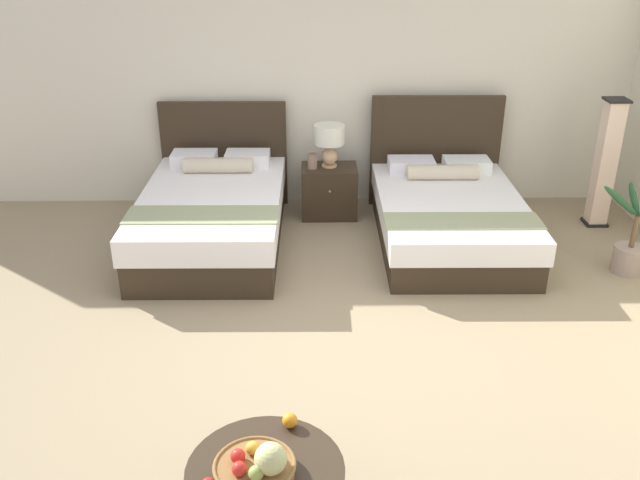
{
  "coord_description": "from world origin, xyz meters",
  "views": [
    {
      "loc": [
        -0.22,
        -4.26,
        2.89
      ],
      "look_at": [
        -0.13,
        0.54,
        0.64
      ],
      "focal_mm": 38.34,
      "sensor_mm": 36.0,
      "label": 1
    }
  ],
  "objects_px": {
    "loose_orange": "(290,420)",
    "potted_palm": "(631,247)",
    "bed_near_window": "(214,213)",
    "bed_near_corner": "(448,213)",
    "table_lamp": "(329,139)",
    "nightstand": "(329,191)",
    "vase": "(312,161)",
    "floor_lamp_corner": "(605,164)",
    "fruit_bowl": "(258,466)"
  },
  "relations": [
    {
      "from": "bed_near_corner",
      "to": "loose_orange",
      "type": "bearing_deg",
      "value": -114.11
    },
    {
      "from": "bed_near_window",
      "to": "bed_near_corner",
      "type": "bearing_deg",
      "value": 0.33
    },
    {
      "from": "bed_near_window",
      "to": "bed_near_corner",
      "type": "distance_m",
      "value": 2.29
    },
    {
      "from": "vase",
      "to": "fruit_bowl",
      "type": "distance_m",
      "value": 4.26
    },
    {
      "from": "bed_near_window",
      "to": "nightstand",
      "type": "relative_size",
      "value": 3.83
    },
    {
      "from": "nightstand",
      "to": "floor_lamp_corner",
      "type": "relative_size",
      "value": 0.44
    },
    {
      "from": "nightstand",
      "to": "floor_lamp_corner",
      "type": "xyz_separation_m",
      "value": [
        2.78,
        -0.28,
        0.39
      ]
    },
    {
      "from": "loose_orange",
      "to": "potted_palm",
      "type": "height_order",
      "value": "potted_palm"
    },
    {
      "from": "vase",
      "to": "fruit_bowl",
      "type": "bearing_deg",
      "value": -93.96
    },
    {
      "from": "fruit_bowl",
      "to": "floor_lamp_corner",
      "type": "xyz_separation_m",
      "value": [
        3.25,
        4.01,
        0.14
      ]
    },
    {
      "from": "nightstand",
      "to": "fruit_bowl",
      "type": "xyz_separation_m",
      "value": [
        -0.47,
        -4.29,
        0.25
      ]
    },
    {
      "from": "bed_near_corner",
      "to": "loose_orange",
      "type": "relative_size",
      "value": 26.27
    },
    {
      "from": "table_lamp",
      "to": "loose_orange",
      "type": "distance_m",
      "value": 3.98
    },
    {
      "from": "nightstand",
      "to": "vase",
      "type": "height_order",
      "value": "vase"
    },
    {
      "from": "bed_near_corner",
      "to": "nightstand",
      "type": "bearing_deg",
      "value": 150.89
    },
    {
      "from": "nightstand",
      "to": "loose_orange",
      "type": "bearing_deg",
      "value": -94.71
    },
    {
      "from": "nightstand",
      "to": "loose_orange",
      "type": "distance_m",
      "value": 3.95
    },
    {
      "from": "bed_near_window",
      "to": "loose_orange",
      "type": "height_order",
      "value": "bed_near_window"
    },
    {
      "from": "bed_near_corner",
      "to": "potted_palm",
      "type": "xyz_separation_m",
      "value": [
        1.51,
        -0.72,
        -0.04
      ]
    },
    {
      "from": "nightstand",
      "to": "vase",
      "type": "xyz_separation_m",
      "value": [
        -0.18,
        -0.04,
        0.35
      ]
    },
    {
      "from": "bed_near_corner",
      "to": "nightstand",
      "type": "height_order",
      "value": "bed_near_corner"
    },
    {
      "from": "loose_orange",
      "to": "potted_palm",
      "type": "bearing_deg",
      "value": 40.81
    },
    {
      "from": "fruit_bowl",
      "to": "vase",
      "type": "bearing_deg",
      "value": 86.04
    },
    {
      "from": "loose_orange",
      "to": "nightstand",
      "type": "bearing_deg",
      "value": 85.29
    },
    {
      "from": "nightstand",
      "to": "loose_orange",
      "type": "height_order",
      "value": "nightstand"
    },
    {
      "from": "bed_near_window",
      "to": "potted_palm",
      "type": "bearing_deg",
      "value": -10.51
    },
    {
      "from": "nightstand",
      "to": "loose_orange",
      "type": "relative_size",
      "value": 7.2
    },
    {
      "from": "bed_near_corner",
      "to": "vase",
      "type": "bearing_deg",
      "value": 155.63
    },
    {
      "from": "vase",
      "to": "potted_palm",
      "type": "bearing_deg",
      "value": -24.96
    },
    {
      "from": "bed_near_window",
      "to": "potted_palm",
      "type": "xyz_separation_m",
      "value": [
        3.8,
        -0.7,
        -0.06
      ]
    },
    {
      "from": "bed_near_corner",
      "to": "nightstand",
      "type": "xyz_separation_m",
      "value": [
        -1.15,
        0.64,
        -0.01
      ]
    },
    {
      "from": "vase",
      "to": "potted_palm",
      "type": "height_order",
      "value": "potted_palm"
    },
    {
      "from": "floor_lamp_corner",
      "to": "fruit_bowl",
      "type": "bearing_deg",
      "value": -129.06
    },
    {
      "from": "table_lamp",
      "to": "floor_lamp_corner",
      "type": "distance_m",
      "value": 2.8
    },
    {
      "from": "vase",
      "to": "loose_orange",
      "type": "xyz_separation_m",
      "value": [
        -0.15,
        -3.89,
        -0.13
      ]
    },
    {
      "from": "table_lamp",
      "to": "fruit_bowl",
      "type": "height_order",
      "value": "table_lamp"
    },
    {
      "from": "nightstand",
      "to": "fruit_bowl",
      "type": "height_order",
      "value": "fruit_bowl"
    },
    {
      "from": "vase",
      "to": "loose_orange",
      "type": "distance_m",
      "value": 3.9
    },
    {
      "from": "loose_orange",
      "to": "bed_near_window",
      "type": "bearing_deg",
      "value": 104.04
    },
    {
      "from": "vase",
      "to": "bed_near_corner",
      "type": "bearing_deg",
      "value": -24.37
    },
    {
      "from": "table_lamp",
      "to": "floor_lamp_corner",
      "type": "height_order",
      "value": "floor_lamp_corner"
    },
    {
      "from": "bed_near_window",
      "to": "bed_near_corner",
      "type": "xyz_separation_m",
      "value": [
        2.29,
        0.01,
        -0.03
      ]
    },
    {
      "from": "loose_orange",
      "to": "potted_palm",
      "type": "distance_m",
      "value": 3.95
    },
    {
      "from": "bed_near_corner",
      "to": "fruit_bowl",
      "type": "distance_m",
      "value": 4.0
    },
    {
      "from": "bed_near_window",
      "to": "table_lamp",
      "type": "bearing_deg",
      "value": 30.46
    },
    {
      "from": "bed_near_window",
      "to": "nightstand",
      "type": "xyz_separation_m",
      "value": [
        1.14,
        0.65,
        -0.03
      ]
    },
    {
      "from": "potted_palm",
      "to": "nightstand",
      "type": "bearing_deg",
      "value": 152.93
    },
    {
      "from": "bed_near_window",
      "to": "fruit_bowl",
      "type": "bearing_deg",
      "value": -79.48
    },
    {
      "from": "nightstand",
      "to": "loose_orange",
      "type": "xyz_separation_m",
      "value": [
        -0.32,
        -3.93,
        0.22
      ]
    },
    {
      "from": "table_lamp",
      "to": "nightstand",
      "type": "bearing_deg",
      "value": -90.0
    }
  ]
}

